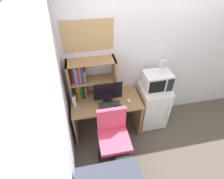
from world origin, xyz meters
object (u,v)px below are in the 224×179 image
computer_mouse (129,101)px  water_bottle (74,101)px  hutch_bookshelf (84,79)px  mini_fridge (152,105)px  monitor (108,93)px  microwave (157,81)px  wall_corkboard (88,36)px  desk_fan (163,66)px  desk_chair (113,139)px  keyboard (109,105)px

computer_mouse → water_bottle: water_bottle is taller
hutch_bookshelf → mini_fridge: bearing=-7.7°
monitor → mini_fridge: 1.03m
microwave → wall_corkboard: (-1.09, 0.28, 0.78)m
hutch_bookshelf → water_bottle: bearing=-133.9°
wall_corkboard → hutch_bookshelf: bearing=-138.0°
water_bottle → desk_fan: (1.47, 0.05, 0.45)m
water_bottle → mini_fridge: (1.42, 0.05, -0.43)m
hutch_bookshelf → microwave: bearing=-7.5°
microwave → desk_chair: size_ratio=0.50×
computer_mouse → water_bottle: 0.91m
hutch_bookshelf → monitor: hutch_bookshelf is taller
monitor → water_bottle: (-0.55, 0.04, -0.12)m
hutch_bookshelf → monitor: bearing=-37.1°
mini_fridge → wall_corkboard: bearing=165.6°
hutch_bookshelf → monitor: size_ratio=1.63×
desk_chair → computer_mouse: bearing=50.6°
monitor → desk_fan: desk_fan is taller
microwave → computer_mouse: bearing=-165.3°
monitor → microwave: (0.87, 0.10, 0.04)m
keyboard → desk_fan: desk_fan is taller
mini_fridge → wall_corkboard: size_ratio=1.15×
water_bottle → keyboard: bearing=-9.7°
computer_mouse → keyboard: bearing=-177.5°
desk_chair → desk_fan: bearing=31.3°
keyboard → desk_chair: bearing=-92.6°
mini_fridge → microwave: 0.59m
hutch_bookshelf → wall_corkboard: bearing=42.0°
mini_fridge → desk_chair: (-0.88, -0.57, -0.04)m
monitor → wall_corkboard: size_ratio=0.63×
keyboard → desk_fan: (0.91, 0.15, 0.55)m
keyboard → desk_fan: size_ratio=1.47×
monitor → desk_fan: bearing=5.7°
computer_mouse → desk_fan: size_ratio=0.42×
monitor → water_bottle: size_ratio=2.01×
monitor → keyboard: monitor is taller
water_bottle → desk_chair: size_ratio=0.25×
wall_corkboard → water_bottle: bearing=-135.4°
microwave → desk_fan: desk_fan is taller
desk_fan → wall_corkboard: size_ratio=0.33×
keyboard → mini_fridge: mini_fridge is taller
microwave → monitor: bearing=-173.6°
hutch_bookshelf → desk_fan: 1.29m
mini_fridge → computer_mouse: bearing=-165.6°
mini_fridge → desk_fan: size_ratio=3.49×
computer_mouse → mini_fridge: mini_fridge is taller
water_bottle → hutch_bookshelf: bearing=46.1°
water_bottle → desk_fan: size_ratio=0.95×
computer_mouse → mini_fridge: (0.52, 0.13, -0.34)m
hutch_bookshelf → computer_mouse: 0.83m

